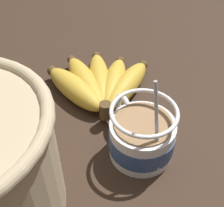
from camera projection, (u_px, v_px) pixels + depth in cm
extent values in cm
cube|color=#332319|center=(117.00, 125.00, 55.84)|extent=(121.64, 121.64, 3.45)
cylinder|color=silver|center=(143.00, 138.00, 47.14)|extent=(9.79, 9.79, 6.51)
cylinder|color=navy|center=(143.00, 139.00, 47.21)|extent=(9.99, 9.99, 3.14)
torus|color=silver|center=(125.00, 108.00, 50.05)|extent=(5.21, 0.90, 5.21)
cylinder|color=#997551|center=(145.00, 123.00, 44.83)|extent=(8.59, 8.59, 0.40)
torus|color=silver|center=(146.00, 111.00, 43.20)|extent=(9.79, 9.79, 0.60)
cylinder|color=#B2B2B7|center=(158.00, 129.00, 41.30)|extent=(3.67, 0.50, 14.35)
ellipsoid|color=#B2B2B7|center=(148.00, 153.00, 47.23)|extent=(3.00, 2.00, 0.80)
cylinder|color=#4C381E|center=(105.00, 109.00, 52.15)|extent=(2.00, 2.00, 3.00)
ellipsoid|color=gold|center=(127.00, 85.00, 58.05)|extent=(11.77, 14.30, 4.07)
sphere|color=#4C381E|center=(143.00, 65.00, 62.72)|extent=(1.83, 1.83, 1.83)
ellipsoid|color=gold|center=(114.00, 83.00, 58.67)|extent=(13.88, 11.82, 3.91)
sphere|color=#4C381E|center=(120.00, 61.00, 63.82)|extent=(1.76, 1.76, 1.76)
ellipsoid|color=gold|center=(100.00, 80.00, 59.37)|extent=(16.50, 8.96, 3.83)
sphere|color=#4C381E|center=(96.00, 56.00, 65.20)|extent=(1.73, 1.73, 1.73)
ellipsoid|color=gold|center=(86.00, 82.00, 58.67)|extent=(16.07, 4.55, 4.11)
sphere|color=#4C381E|center=(72.00, 60.00, 63.95)|extent=(1.85, 1.85, 1.85)
ellipsoid|color=gold|center=(75.00, 89.00, 57.12)|extent=(15.27, 8.24, 4.35)
sphere|color=#4C381E|center=(52.00, 71.00, 61.06)|extent=(1.96, 1.96, 1.96)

